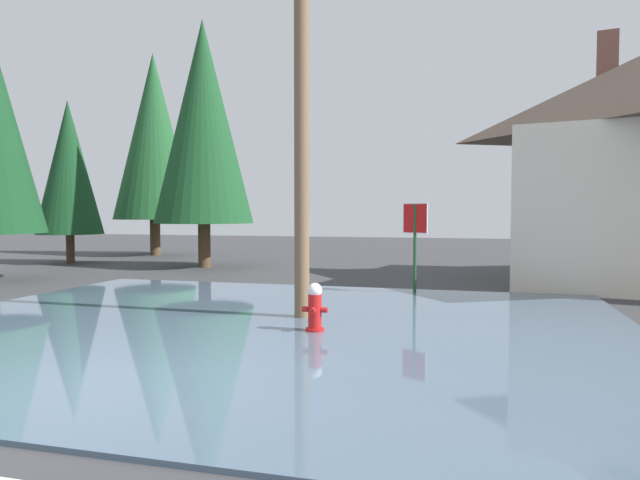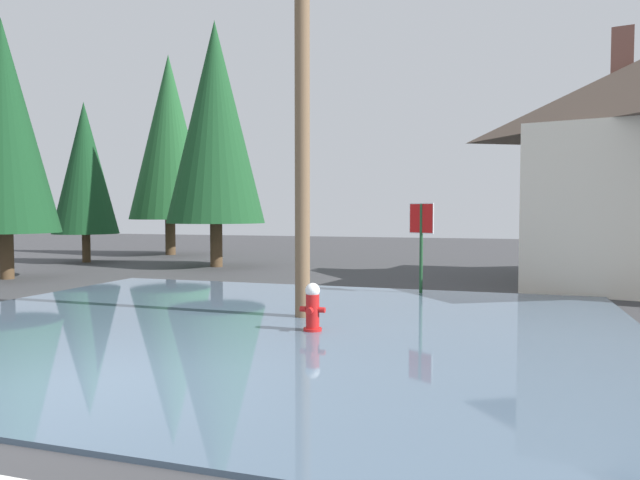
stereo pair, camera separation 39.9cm
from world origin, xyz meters
name	(u,v)px [view 1 (the left image)]	position (x,y,z in m)	size (l,w,h in m)	color
ground_plane	(94,395)	(0.00, 0.00, -0.05)	(80.00, 80.00, 0.10)	#38383A
flood_puddle	(258,326)	(0.50, 3.81, 0.03)	(12.83, 10.67, 0.06)	#4C6075
fire_hydrant	(315,309)	(1.60, 3.54, 0.42)	(0.43, 0.37, 0.85)	red
utility_pole	(302,63)	(1.03, 4.69, 4.76)	(1.60, 0.28, 9.16)	brown
stop_sign_far	(415,230)	(2.74, 8.55, 1.60)	(0.63, 0.41, 2.24)	#1E4C28
pine_tree_mid_left	(203,122)	(-5.44, 13.58, 5.29)	(3.59, 3.59, 8.99)	#4C3823
pine_tree_short_left	(154,137)	(-10.34, 18.31, 5.52)	(3.75, 3.75, 9.39)	#4C3823
pine_tree_far_center	(69,168)	(-11.34, 13.72, 3.78)	(2.57, 2.57, 6.42)	#4C3823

